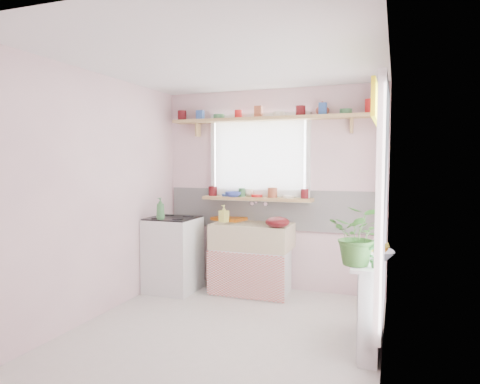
% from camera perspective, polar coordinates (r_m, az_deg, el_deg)
% --- Properties ---
extents(room, '(3.20, 3.20, 3.20)m').
position_cam_1_polar(room, '(4.52, 9.67, 1.10)').
color(room, silver).
rests_on(room, ground).
extents(sink_unit, '(0.95, 0.65, 1.11)m').
position_cam_1_polar(sink_unit, '(5.26, 1.61, -8.76)').
color(sink_unit, white).
rests_on(sink_unit, ground).
extents(cooker, '(0.58, 0.58, 0.93)m').
position_cam_1_polar(cooker, '(5.42, -8.90, -8.14)').
color(cooker, white).
rests_on(cooker, ground).
extents(radiator_ledge, '(0.22, 0.95, 0.78)m').
position_cam_1_polar(radiator_ledge, '(3.96, 17.07, -13.75)').
color(radiator_ledge, white).
rests_on(radiator_ledge, ground).
extents(windowsill, '(1.40, 0.22, 0.04)m').
position_cam_1_polar(windowsill, '(5.33, 2.26, -0.89)').
color(windowsill, tan).
rests_on(windowsill, room).
extents(pine_shelf, '(2.52, 0.24, 0.04)m').
position_cam_1_polar(pine_shelf, '(5.28, 3.83, 9.70)').
color(pine_shelf, tan).
rests_on(pine_shelf, room).
extents(shelf_crockery, '(2.47, 0.11, 0.12)m').
position_cam_1_polar(shelf_crockery, '(5.30, 3.59, 10.50)').
color(shelf_crockery, '#590F14').
rests_on(shelf_crockery, pine_shelf).
extents(sill_crockery, '(1.35, 0.11, 0.12)m').
position_cam_1_polar(sill_crockery, '(5.33, 2.09, -0.08)').
color(sill_crockery, '#590F14').
rests_on(sill_crockery, windowsill).
extents(dish_tray, '(0.46, 0.39, 0.04)m').
position_cam_1_polar(dish_tray, '(5.50, -1.40, -3.56)').
color(dish_tray, '#CB6112').
rests_on(dish_tray, sink_unit).
extents(colander, '(0.33, 0.33, 0.13)m').
position_cam_1_polar(colander, '(4.89, 5.02, -4.03)').
color(colander, '#540E12').
rests_on(colander, sink_unit).
extents(jade_plant, '(0.49, 0.45, 0.48)m').
position_cam_1_polar(jade_plant, '(3.53, 15.57, -5.61)').
color(jade_plant, '#3A702C').
rests_on(jade_plant, radiator_ledge).
extents(fruit_bowl, '(0.35, 0.35, 0.07)m').
position_cam_1_polar(fruit_bowl, '(3.84, 17.66, -7.95)').
color(fruit_bowl, silver).
rests_on(fruit_bowl, radiator_ledge).
extents(herb_pot, '(0.12, 0.09, 0.22)m').
position_cam_1_polar(herb_pot, '(3.49, 17.44, -7.91)').
color(herb_pot, '#28642C').
rests_on(herb_pot, radiator_ledge).
extents(soap_bottle_sink, '(0.12, 0.12, 0.21)m').
position_cam_1_polar(soap_bottle_sink, '(5.32, -2.16, -2.89)').
color(soap_bottle_sink, '#F0F36C').
rests_on(soap_bottle_sink, sink_unit).
extents(sill_cup, '(0.12, 0.12, 0.10)m').
position_cam_1_polar(sill_cup, '(5.42, 1.28, -0.09)').
color(sill_cup, white).
rests_on(sill_cup, windowsill).
extents(sill_bowl, '(0.22, 0.22, 0.06)m').
position_cam_1_polar(sill_bowl, '(5.37, -0.93, -0.30)').
color(sill_bowl, '#374CB4').
rests_on(sill_bowl, windowsill).
extents(shelf_vase, '(0.19, 0.19, 0.17)m').
position_cam_1_polar(shelf_vase, '(5.21, 10.93, 10.86)').
color(shelf_vase, '#A34232').
rests_on(shelf_vase, pine_shelf).
extents(cooker_bottle, '(0.11, 0.11, 0.26)m').
position_cam_1_polar(cooker_bottle, '(5.16, -10.57, -2.19)').
color(cooker_bottle, '#408047').
rests_on(cooker_bottle, cooker).
extents(fruit, '(0.20, 0.14, 0.10)m').
position_cam_1_polar(fruit, '(3.83, 17.77, -7.05)').
color(fruit, orange).
rests_on(fruit, fruit_bowl).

